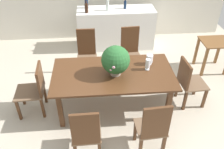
% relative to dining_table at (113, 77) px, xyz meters
% --- Properties ---
extents(ground_plane, '(7.04, 7.04, 0.00)m').
position_rel_dining_table_xyz_m(ground_plane, '(0.00, 0.25, -0.66)').
color(ground_plane, '#BCB29E').
extents(dining_table, '(2.04, 1.08, 0.75)m').
position_rel_dining_table_xyz_m(dining_table, '(0.00, 0.00, 0.00)').
color(dining_table, '#4C2D19').
rests_on(dining_table, ground).
extents(chair_near_left, '(0.41, 0.47, 1.00)m').
position_rel_dining_table_xyz_m(chair_near_left, '(-0.46, -1.06, -0.13)').
color(chair_near_left, '#4C2D19').
rests_on(chair_near_left, ground).
extents(chair_near_right, '(0.45, 0.43, 1.00)m').
position_rel_dining_table_xyz_m(chair_near_right, '(0.47, -1.05, -0.12)').
color(chair_near_right, '#4C2D19').
rests_on(chair_near_right, ground).
extents(chair_foot_end, '(0.48, 0.48, 0.91)m').
position_rel_dining_table_xyz_m(chair_foot_end, '(1.34, -0.01, -0.16)').
color(chair_foot_end, '#4C2D19').
rests_on(chair_foot_end, ground).
extents(chair_far_right, '(0.43, 0.47, 1.03)m').
position_rel_dining_table_xyz_m(chair_far_right, '(0.45, 1.06, -0.11)').
color(chair_far_right, '#4C2D19').
rests_on(chair_far_right, ground).
extents(chair_far_left, '(0.42, 0.42, 1.03)m').
position_rel_dining_table_xyz_m(chair_far_left, '(-0.46, 1.05, -0.11)').
color(chair_far_left, '#4C2D19').
rests_on(chair_far_left, ground).
extents(chair_head_end, '(0.50, 0.48, 0.93)m').
position_rel_dining_table_xyz_m(chair_head_end, '(-1.33, 0.01, -0.15)').
color(chair_head_end, '#4C2D19').
rests_on(chair_head_end, ground).
extents(flower_centerpiece, '(0.46, 0.47, 0.51)m').
position_rel_dining_table_xyz_m(flower_centerpiece, '(0.04, -0.03, 0.36)').
color(flower_centerpiece, gray).
rests_on(flower_centerpiece, dining_table).
extents(crystal_vase_left, '(0.12, 0.12, 0.18)m').
position_rel_dining_table_xyz_m(crystal_vase_left, '(0.66, 0.22, 0.19)').
color(crystal_vase_left, silver).
rests_on(crystal_vase_left, dining_table).
extents(crystal_vase_center_near, '(0.08, 0.08, 0.20)m').
position_rel_dining_table_xyz_m(crystal_vase_center_near, '(0.59, 0.06, 0.20)').
color(crystal_vase_center_near, silver).
rests_on(crystal_vase_center_near, dining_table).
extents(wine_glass, '(0.07, 0.07, 0.15)m').
position_rel_dining_table_xyz_m(wine_glass, '(0.22, 0.24, 0.19)').
color(wine_glass, silver).
rests_on(wine_glass, dining_table).
extents(kitchen_counter, '(1.86, 0.61, 0.99)m').
position_rel_dining_table_xyz_m(kitchen_counter, '(0.26, 2.24, -0.17)').
color(kitchen_counter, silver).
rests_on(kitchen_counter, ground).
extents(wine_bottle_tall, '(0.06, 0.06, 0.25)m').
position_rel_dining_table_xyz_m(wine_bottle_tall, '(0.48, 2.27, 0.42)').
color(wine_bottle_tall, '#0F1E38').
rests_on(wine_bottle_tall, kitchen_counter).
extents(wine_bottle_amber, '(0.08, 0.08, 0.28)m').
position_rel_dining_table_xyz_m(wine_bottle_amber, '(-0.43, 2.10, 0.43)').
color(wine_bottle_amber, black).
rests_on(wine_bottle_amber, kitchen_counter).
extents(wine_bottle_clear, '(0.08, 0.08, 0.26)m').
position_rel_dining_table_xyz_m(wine_bottle_clear, '(-0.43, 2.39, 0.43)').
color(wine_bottle_clear, '#0F1E38').
rests_on(wine_bottle_clear, kitchen_counter).
extents(wine_bottle_dark, '(0.07, 0.07, 0.30)m').
position_rel_dining_table_xyz_m(wine_bottle_dark, '(0.05, 2.20, 0.45)').
color(wine_bottle_dark, '#B2BFB7').
rests_on(wine_bottle_dark, kitchen_counter).
extents(side_table, '(0.59, 0.54, 0.70)m').
position_rel_dining_table_xyz_m(side_table, '(2.24, 1.02, -0.13)').
color(side_table, brown).
rests_on(side_table, ground).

